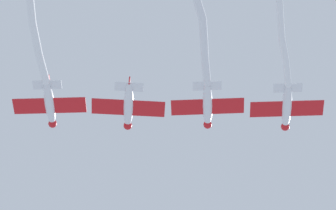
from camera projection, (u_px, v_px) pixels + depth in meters
name	position (u px, v px, depth m)	size (l,w,h in m)	color
airplane_lead	(287.00, 108.00, 64.68)	(7.45, 5.75, 1.86)	white
smoke_trail_lead	(281.00, 3.00, 58.48)	(9.44, 16.03, 1.95)	white
airplane_left_wing	(207.00, 105.00, 64.90)	(7.44, 5.75, 1.86)	white
airplane_right_wing	(128.00, 107.00, 64.61)	(7.52, 5.75, 1.86)	white
airplane_slot	(50.00, 104.00, 64.84)	(7.46, 5.75, 1.86)	white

